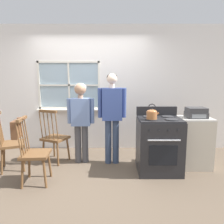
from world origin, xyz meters
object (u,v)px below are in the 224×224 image
Objects in this scene: chair_by_window at (35,154)px; handbag at (17,129)px; stove at (159,144)px; kettle at (152,114)px; potted_plant at (82,106)px; chair_center_cluster at (55,138)px; stereo at (197,113)px; chair_near_wall at (11,144)px; person_elderly_left at (81,115)px; person_teen_center at (112,111)px; side_counter at (194,142)px.

handbag is (-0.23, -0.02, 0.39)m from chair_by_window.
kettle is at bearing -140.66° from stove.
chair_by_window is 3.32× the size of handbag.
potted_plant is at bearing 141.60° from stove.
stereo is (2.55, -0.24, 0.53)m from chair_center_cluster.
chair_by_window is 2.02m from stove.
chair_near_wall is 1.31m from person_elderly_left.
stove is (0.80, -0.35, -0.52)m from person_teen_center.
person_elderly_left is 1.50m from stove.
chair_near_wall is 0.76m from chair_center_cluster.
person_elderly_left is (0.60, 0.82, 0.45)m from chair_by_window.
potted_plant is at bearing 95.26° from person_elderly_left.
stove is 1.20× the size of side_counter.
kettle is at bearing -44.71° from potted_plant.
chair_center_cluster and handbag have the same top height.
stove reaches higher than chair_center_cluster.
person_elderly_left is 1.66× the size of side_counter.
chair_near_wall is at bearing 178.43° from stove.
stove is 3.53× the size of handbag.
side_counter is (2.64, 0.62, -0.01)m from chair_by_window.
stove is at bearing -18.26° from person_elderly_left.
person_teen_center is at bearing -101.21° from chair_near_wall.
person_teen_center is at bearing -60.96° from chair_by_window.
potted_plant is (-0.67, 0.81, -0.01)m from person_teen_center.
kettle is at bearing -115.17° from chair_near_wall.
potted_plant is (0.50, 1.58, 0.52)m from chair_by_window.
stereo is at bearing -8.81° from person_teen_center.
person_teen_center reaches higher than chair_by_window.
stove is at bearing 39.34° from kettle.
stereo is at bearing 20.51° from kettle.
potted_plant reaches higher than chair_center_cluster.
person_elderly_left reaches higher than chair_near_wall.
potted_plant is at bearing -94.84° from chair_center_cluster.
stove reaches higher than chair_by_window.
person_elderly_left reaches higher than handbag.
chair_center_cluster is at bearing 162.27° from kettle.
kettle is at bearing -173.57° from chair_center_cluster.
chair_by_window is 0.68× the size of person_elderly_left.
chair_by_window is at bearing -167.23° from stereo.
stove is 4.39× the size of kettle.
stove is (1.88, -0.42, 0.01)m from chair_center_cluster.
chair_by_window and chair_center_cluster have the same top height.
stove is 3.19× the size of stereo.
person_teen_center is (0.58, -0.05, 0.08)m from person_elderly_left.
kettle is 0.85× the size of potted_plant.
person_elderly_left is 5.15× the size of potted_plant.
person_elderly_left is 4.87× the size of handbag.
side_counter is at bearing -24.29° from potted_plant.
kettle is 0.80× the size of handbag.
chair_near_wall is at bearing 45.61° from chair_by_window.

